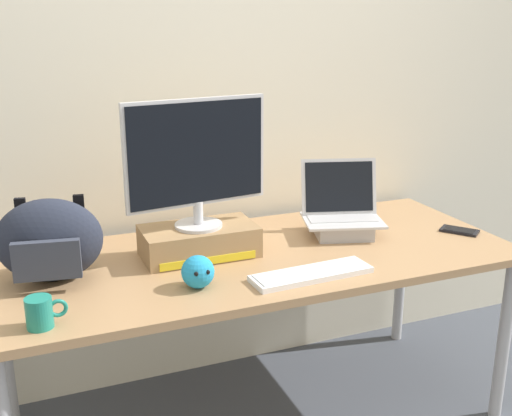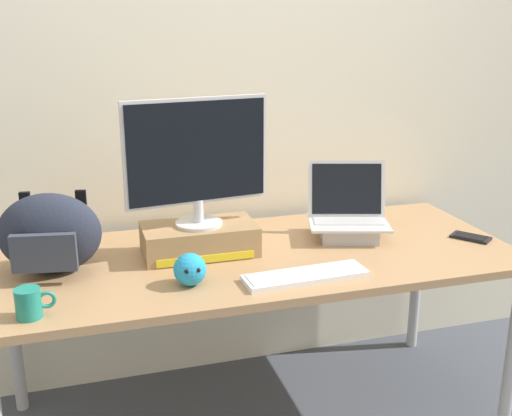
{
  "view_description": "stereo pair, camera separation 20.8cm",
  "coord_description": "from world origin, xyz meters",
  "px_view_note": "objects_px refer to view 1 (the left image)",
  "views": [
    {
      "loc": [
        -0.83,
        -2.03,
        1.58
      ],
      "look_at": [
        0.0,
        0.0,
        0.9
      ],
      "focal_mm": 43.77,
      "sensor_mm": 36.0,
      "label": 1
    },
    {
      "loc": [
        -0.63,
        -2.1,
        1.58
      ],
      "look_at": [
        0.0,
        0.0,
        0.9
      ],
      "focal_mm": 43.77,
      "sensor_mm": 36.0,
      "label": 2
    }
  ],
  "objects_px": {
    "messenger_backpack": "(49,241)",
    "toner_box_yellow": "(199,241)",
    "plush_toy": "(198,272)",
    "open_laptop": "(342,220)",
    "coffee_mug": "(40,312)",
    "external_keyboard": "(311,274)",
    "cell_phone": "(460,231)",
    "desktop_monitor": "(197,160)"
  },
  "relations": [
    {
      "from": "desktop_monitor",
      "to": "open_laptop",
      "type": "bearing_deg",
      "value": -6.2
    },
    {
      "from": "open_laptop",
      "to": "coffee_mug",
      "type": "height_order",
      "value": "open_laptop"
    },
    {
      "from": "coffee_mug",
      "to": "cell_phone",
      "type": "xyz_separation_m",
      "value": [
        1.67,
        0.22,
        -0.04
      ]
    },
    {
      "from": "external_keyboard",
      "to": "messenger_backpack",
      "type": "height_order",
      "value": "messenger_backpack"
    },
    {
      "from": "coffee_mug",
      "to": "plush_toy",
      "type": "height_order",
      "value": "plush_toy"
    },
    {
      "from": "open_laptop",
      "to": "cell_phone",
      "type": "relative_size",
      "value": 2.21
    },
    {
      "from": "cell_phone",
      "to": "desktop_monitor",
      "type": "bearing_deg",
      "value": 134.64
    },
    {
      "from": "toner_box_yellow",
      "to": "coffee_mug",
      "type": "height_order",
      "value": "toner_box_yellow"
    },
    {
      "from": "desktop_monitor",
      "to": "cell_phone",
      "type": "height_order",
      "value": "desktop_monitor"
    },
    {
      "from": "external_keyboard",
      "to": "messenger_backpack",
      "type": "relative_size",
      "value": 1.15
    },
    {
      "from": "messenger_backpack",
      "to": "cell_phone",
      "type": "xyz_separation_m",
      "value": [
        1.61,
        -0.12,
        -0.14
      ]
    },
    {
      "from": "messenger_backpack",
      "to": "toner_box_yellow",
      "type": "bearing_deg",
      "value": 13.65
    },
    {
      "from": "desktop_monitor",
      "to": "messenger_backpack",
      "type": "distance_m",
      "value": 0.57
    },
    {
      "from": "toner_box_yellow",
      "to": "messenger_backpack",
      "type": "xyz_separation_m",
      "value": [
        -0.53,
        -0.04,
        0.09
      ]
    },
    {
      "from": "messenger_backpack",
      "to": "open_laptop",
      "type": "bearing_deg",
      "value": 12.14
    },
    {
      "from": "plush_toy",
      "to": "cell_phone",
      "type": "bearing_deg",
      "value": 6.02
    },
    {
      "from": "messenger_backpack",
      "to": "plush_toy",
      "type": "xyz_separation_m",
      "value": [
        0.44,
        -0.24,
        -0.09
      ]
    },
    {
      "from": "open_laptop",
      "to": "desktop_monitor",
      "type": "bearing_deg",
      "value": -162.15
    },
    {
      "from": "toner_box_yellow",
      "to": "plush_toy",
      "type": "xyz_separation_m",
      "value": [
        -0.09,
        -0.28,
        -0.0
      ]
    },
    {
      "from": "cell_phone",
      "to": "messenger_backpack",
      "type": "bearing_deg",
      "value": 138.47
    },
    {
      "from": "open_laptop",
      "to": "external_keyboard",
      "type": "distance_m",
      "value": 0.47
    },
    {
      "from": "desktop_monitor",
      "to": "messenger_backpack",
      "type": "relative_size",
      "value": 1.42
    },
    {
      "from": "messenger_backpack",
      "to": "coffee_mug",
      "type": "bearing_deg",
      "value": -90.22
    },
    {
      "from": "coffee_mug",
      "to": "open_laptop",
      "type": "bearing_deg",
      "value": 17.75
    },
    {
      "from": "toner_box_yellow",
      "to": "desktop_monitor",
      "type": "distance_m",
      "value": 0.31
    },
    {
      "from": "external_keyboard",
      "to": "cell_phone",
      "type": "distance_m",
      "value": 0.8
    },
    {
      "from": "toner_box_yellow",
      "to": "cell_phone",
      "type": "relative_size",
      "value": 2.53
    },
    {
      "from": "external_keyboard",
      "to": "plush_toy",
      "type": "bearing_deg",
      "value": 167.76
    },
    {
      "from": "open_laptop",
      "to": "plush_toy",
      "type": "bearing_deg",
      "value": -140.99
    },
    {
      "from": "toner_box_yellow",
      "to": "coffee_mug",
      "type": "xyz_separation_m",
      "value": [
        -0.59,
        -0.37,
        -0.01
      ]
    },
    {
      "from": "toner_box_yellow",
      "to": "plush_toy",
      "type": "height_order",
      "value": "toner_box_yellow"
    },
    {
      "from": "desktop_monitor",
      "to": "plush_toy",
      "type": "relative_size",
      "value": 4.9
    },
    {
      "from": "toner_box_yellow",
      "to": "open_laptop",
      "type": "height_order",
      "value": "open_laptop"
    },
    {
      "from": "cell_phone",
      "to": "toner_box_yellow",
      "type": "bearing_deg",
      "value": 134.58
    },
    {
      "from": "open_laptop",
      "to": "cell_phone",
      "type": "xyz_separation_m",
      "value": [
        0.47,
        -0.16,
        -0.05
      ]
    },
    {
      "from": "open_laptop",
      "to": "external_keyboard",
      "type": "bearing_deg",
      "value": -115.26
    },
    {
      "from": "open_laptop",
      "to": "cell_phone",
      "type": "bearing_deg",
      "value": -2.65
    },
    {
      "from": "toner_box_yellow",
      "to": "cell_phone",
      "type": "height_order",
      "value": "toner_box_yellow"
    },
    {
      "from": "messenger_backpack",
      "to": "coffee_mug",
      "type": "height_order",
      "value": "messenger_backpack"
    },
    {
      "from": "open_laptop",
      "to": "messenger_backpack",
      "type": "relative_size",
      "value": 0.97
    },
    {
      "from": "toner_box_yellow",
      "to": "coffee_mug",
      "type": "bearing_deg",
      "value": -147.59
    },
    {
      "from": "external_keyboard",
      "to": "cell_phone",
      "type": "xyz_separation_m",
      "value": [
        0.78,
        0.19,
        -0.01
      ]
    }
  ]
}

